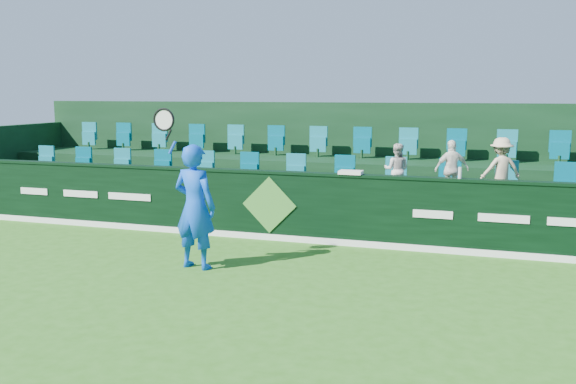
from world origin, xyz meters
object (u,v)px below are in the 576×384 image
(tennis_player, at_px, (195,206))
(spectator_right, at_px, (501,169))
(spectator_left, at_px, (397,170))
(drinks_bottle, at_px, (460,173))
(spectator_middle, at_px, (452,169))
(towel, at_px, (351,172))

(tennis_player, distance_m, spectator_right, 5.85)
(spectator_left, distance_m, spectator_right, 1.97)
(spectator_right, bearing_deg, drinks_bottle, 34.33)
(spectator_left, xyz_separation_m, spectator_middle, (1.06, 0.00, 0.05))
(spectator_left, height_order, spectator_middle, spectator_middle)
(spectator_left, bearing_deg, drinks_bottle, 137.99)
(spectator_middle, bearing_deg, spectator_right, 156.13)
(spectator_right, relative_size, drinks_bottle, 6.02)
(towel, distance_m, drinks_bottle, 1.96)
(towel, xyz_separation_m, drinks_bottle, (1.96, 0.00, 0.07))
(spectator_right, distance_m, towel, 2.88)
(towel, height_order, drinks_bottle, drinks_bottle)
(tennis_player, relative_size, drinks_bottle, 13.29)
(spectator_right, bearing_deg, spectator_middle, -24.17)
(tennis_player, relative_size, spectator_middle, 2.34)
(tennis_player, height_order, spectator_left, tennis_player)
(drinks_bottle, bearing_deg, tennis_player, -149.74)
(spectator_left, relative_size, spectator_middle, 0.92)
(spectator_middle, height_order, towel, spectator_middle)
(tennis_player, xyz_separation_m, drinks_bottle, (4.01, 2.34, 0.42))
(tennis_player, height_order, drinks_bottle, tennis_player)
(tennis_player, bearing_deg, towel, 48.77)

